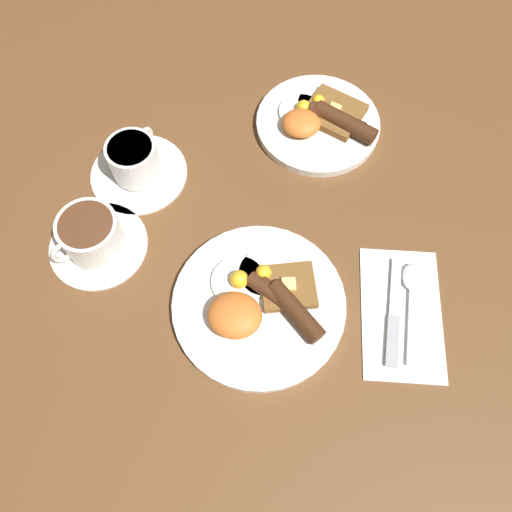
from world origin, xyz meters
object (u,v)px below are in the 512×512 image
breakfast_plate_near (260,303)px  teacup_far (136,164)px  teacup_near (93,237)px  spoon (412,288)px  breakfast_plate_far (320,121)px  knife (394,317)px

breakfast_plate_near → teacup_far: 0.31m
teacup_near → spoon: (0.49, 0.00, -0.02)m
spoon → teacup_near: bearing=90.9°
breakfast_plate_far → knife: 0.37m
teacup_far → teacup_near: bearing=-101.6°
teacup_far → breakfast_plate_near: bearing=-40.6°
breakfast_plate_far → spoon: 0.33m
teacup_far → spoon: 0.48m
breakfast_plate_near → knife: breakfast_plate_near is taller
teacup_near → spoon: teacup_near is taller
breakfast_plate_far → teacup_near: (-0.32, -0.29, 0.02)m
teacup_near → spoon: bearing=0.1°
teacup_near → knife: teacup_near is taller
breakfast_plate_far → knife: (0.14, -0.34, -0.01)m
breakfast_plate_near → spoon: size_ratio=1.60×
breakfast_plate_near → teacup_far: size_ratio=1.58×
breakfast_plate_near → breakfast_plate_far: (0.05, 0.35, 0.00)m
breakfast_plate_far → spoon: size_ratio=1.36×
breakfast_plate_near → teacup_far: teacup_far is taller
spoon → knife: bearing=154.3°
breakfast_plate_far → teacup_far: 0.33m
knife → spoon: 0.06m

